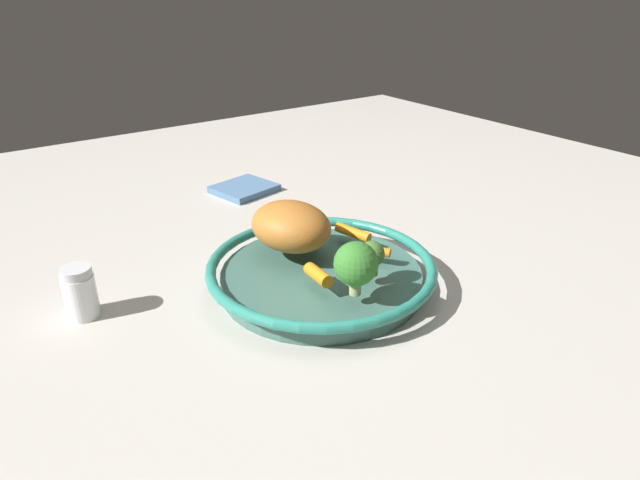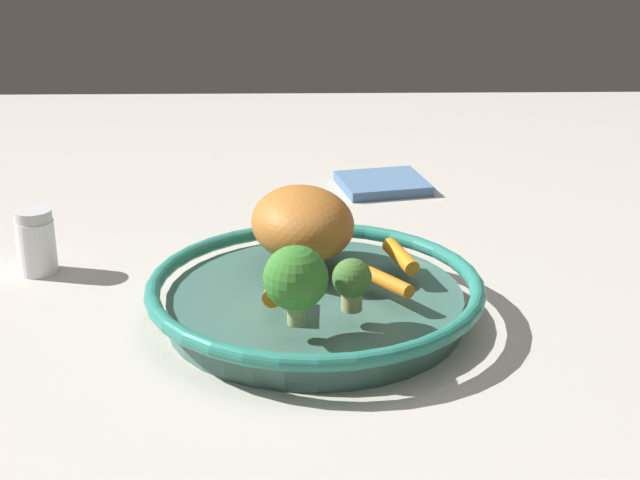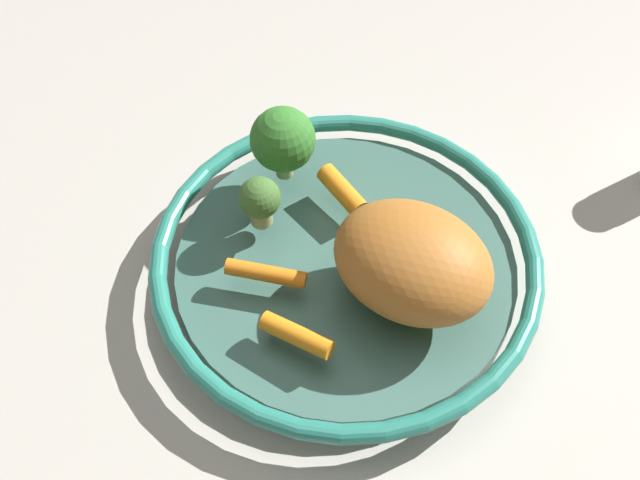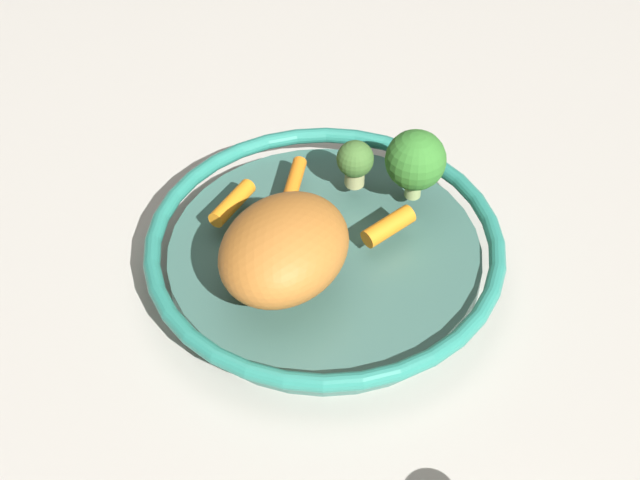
% 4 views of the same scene
% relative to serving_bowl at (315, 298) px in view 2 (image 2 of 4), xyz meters
% --- Properties ---
extents(ground_plane, '(2.08, 2.08, 0.00)m').
position_rel_serving_bowl_xyz_m(ground_plane, '(0.00, 0.00, -0.02)').
color(ground_plane, '#B7B2A8').
extents(serving_bowl, '(0.34, 0.34, 0.04)m').
position_rel_serving_bowl_xyz_m(serving_bowl, '(0.00, 0.00, 0.00)').
color(serving_bowl, '#3D665B').
rests_on(serving_bowl, ground_plane).
extents(roast_chicken_piece, '(0.14, 0.15, 0.07)m').
position_rel_serving_bowl_xyz_m(roast_chicken_piece, '(-0.01, 0.06, 0.06)').
color(roast_chicken_piece, '#AE6728').
rests_on(roast_chicken_piece, serving_bowl).
extents(baby_carrot_center, '(0.05, 0.06, 0.02)m').
position_rel_serving_bowl_xyz_m(baby_carrot_center, '(0.07, -0.02, 0.03)').
color(baby_carrot_center, orange).
rests_on(baby_carrot_center, serving_bowl).
extents(baby_carrot_near_rim, '(0.02, 0.06, 0.02)m').
position_rel_serving_bowl_xyz_m(baby_carrot_near_rim, '(-0.04, -0.05, 0.03)').
color(baby_carrot_near_rim, orange).
rests_on(baby_carrot_near_rim, serving_bowl).
extents(baby_carrot_right, '(0.03, 0.06, 0.02)m').
position_rel_serving_bowl_xyz_m(baby_carrot_right, '(0.09, 0.04, 0.03)').
color(baby_carrot_right, orange).
rests_on(baby_carrot_right, serving_bowl).
extents(broccoli_floret_edge, '(0.06, 0.06, 0.07)m').
position_rel_serving_bowl_xyz_m(broccoli_floret_edge, '(-0.02, -0.10, 0.06)').
color(broccoli_floret_edge, '#97A966').
rests_on(broccoli_floret_edge, serving_bowl).
extents(broccoli_floret_small, '(0.04, 0.04, 0.05)m').
position_rel_serving_bowl_xyz_m(broccoli_floret_small, '(0.03, -0.07, 0.05)').
color(broccoli_floret_small, tan).
rests_on(broccoli_floret_small, serving_bowl).
extents(salt_shaker, '(0.04, 0.04, 0.07)m').
position_rel_serving_bowl_xyz_m(salt_shaker, '(-0.31, 0.13, 0.01)').
color(salt_shaker, white).
rests_on(salt_shaker, ground_plane).
extents(dish_towel, '(0.14, 0.13, 0.01)m').
position_rel_serving_bowl_xyz_m(dish_towel, '(0.10, 0.42, -0.02)').
color(dish_towel, '#4C7099').
rests_on(dish_towel, ground_plane).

